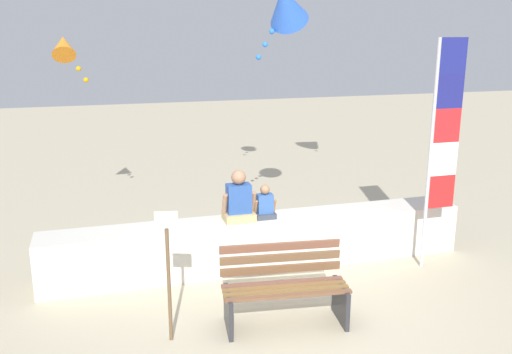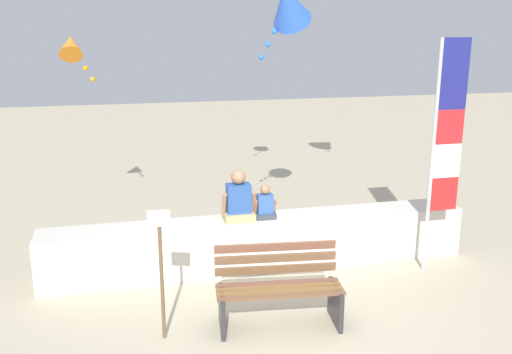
% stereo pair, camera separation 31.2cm
% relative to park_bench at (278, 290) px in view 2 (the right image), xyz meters
% --- Properties ---
extents(ground_plane, '(40.00, 40.00, 0.00)m').
position_rel_park_bench_xyz_m(ground_plane, '(0.18, 0.28, -0.41)').
color(ground_plane, '#B8AD8F').
extents(seawall_ledge, '(5.97, 0.60, 0.72)m').
position_rel_park_bench_xyz_m(seawall_ledge, '(0.18, 1.58, -0.05)').
color(seawall_ledge, silver).
rests_on(seawall_ledge, ground).
extents(park_bench, '(1.47, 0.77, 0.88)m').
position_rel_park_bench_xyz_m(park_bench, '(0.00, 0.00, 0.00)').
color(park_bench, brown).
rests_on(park_bench, ground).
extents(person_adult, '(0.47, 0.34, 0.71)m').
position_rel_park_bench_xyz_m(person_adult, '(-0.12, 1.58, 0.59)').
color(person_adult, tan).
rests_on(person_adult, seawall_ledge).
extents(person_child, '(0.31, 0.23, 0.48)m').
position_rel_park_bench_xyz_m(person_child, '(0.25, 1.58, 0.50)').
color(person_child, '#363D49').
rests_on(person_child, seawall_ledge).
extents(flag_banner, '(0.45, 0.05, 3.17)m').
position_rel_park_bench_xyz_m(flag_banner, '(2.53, 0.93, 1.46)').
color(flag_banner, '#B7B7BC').
rests_on(flag_banner, ground).
extents(kite_blue, '(0.92, 0.97, 1.16)m').
position_rel_park_bench_xyz_m(kite_blue, '(0.72, 2.18, 3.18)').
color(kite_blue, blue).
extents(kite_orange, '(0.53, 0.55, 0.85)m').
position_rel_park_bench_xyz_m(kite_orange, '(-2.33, 3.98, 2.60)').
color(kite_orange, orange).
extents(sign_post, '(0.24, 0.06, 1.47)m').
position_rel_park_bench_xyz_m(sign_post, '(-1.30, -0.03, 0.45)').
color(sign_post, brown).
rests_on(sign_post, ground).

